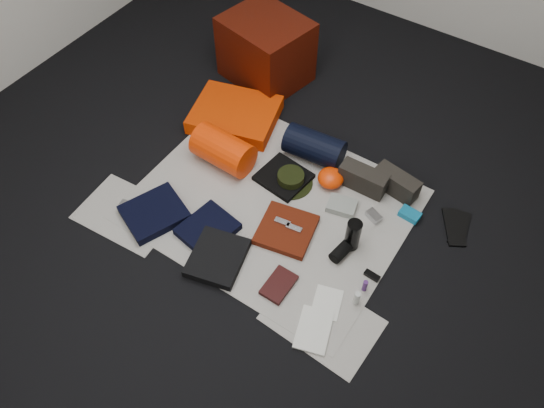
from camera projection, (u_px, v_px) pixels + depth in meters
The scene contains 37 objects.
floor at pixel (272, 205), 3.29m from camera, with size 4.50×4.50×0.02m, color black.
newspaper_mat at pixel (272, 204), 3.28m from camera, with size 1.60×1.30×0.01m, color beige.
newspaper_sheet_front_left at pixel (127, 214), 3.24m from camera, with size 0.58×0.40×0.00m, color beige.
newspaper_sheet_front_right at pixel (322, 320), 2.81m from camera, with size 0.58×0.40×0.00m, color beige.
red_cabinet at pixel (266, 50), 3.83m from camera, with size 0.57×0.48×0.48m, color #480F05.
sleeping_pad at pixel (235, 115), 3.68m from camera, with size 0.57×0.47×0.10m, color #E83802.
stuff_sack at pixel (223, 150), 3.39m from camera, with size 0.23×0.23×0.39m, color #F73504.
sack_strap_left at pixel (211, 144), 3.43m from camera, with size 0.22×0.22×0.03m, color black.
sack_strap_right at pixel (236, 157), 3.37m from camera, with size 0.22×0.22×0.03m, color black.
navy_duffel at pixel (314, 146), 3.43m from camera, with size 0.20×0.20×0.38m, color black.
boonie_brim at pixel (291, 182), 3.37m from camera, with size 0.29×0.29×0.01m, color black.
boonie_crown at pixel (291, 178), 3.34m from camera, with size 0.17×0.17×0.07m, color black.
hiking_boot_left at pixel (363, 179), 3.30m from camera, with size 0.30×0.11×0.15m, color #28241F.
hiking_boot_right at pixel (396, 183), 3.28m from camera, with size 0.29×0.11×0.14m, color #28241F.
flip_flop_left at pixel (454, 227), 3.17m from camera, with size 0.10×0.27×0.02m, color black.
flip_flop_right at pixel (459, 228), 3.17m from camera, with size 0.10×0.26×0.01m, color black.
trousers_navy_a at pixel (154, 213), 3.20m from camera, with size 0.31×0.35×0.05m, color black.
trousers_navy_b at pixel (208, 229), 3.13m from camera, with size 0.27×0.31×0.05m, color black.
trousers_charcoal at pixel (217, 258), 3.01m from camera, with size 0.29×0.33×0.05m, color black.
black_tshirt at pixel (284, 177), 3.39m from camera, with size 0.30×0.28×0.03m, color black.
red_shirt at pixel (286, 230), 3.13m from camera, with size 0.32×0.32×0.04m, color #561809.
orange_stuff_sack at pixel (331, 178), 3.33m from camera, with size 0.17×0.17×0.11m, color #F73504.
first_aid_pouch at pixel (342, 206), 3.24m from camera, with size 0.17×0.13×0.04m, color gray.
water_bottle at pixel (353, 235), 3.01m from camera, with size 0.09×0.09×0.22m, color black.
speaker at pixel (344, 249), 3.04m from camera, with size 0.07×0.07×0.19m, color black.
compact_camera at pixel (374, 216), 3.20m from camera, with size 0.10×0.06×0.04m, color #B1B1B6.
cyan_case at pixel (410, 214), 3.20m from camera, with size 0.12×0.08×0.04m, color #0F6E99.
toiletry_purple at pixel (365, 286), 2.89m from camera, with size 0.03×0.03×0.08m, color #481F65.
toiletry_clear at pixel (357, 298), 2.83m from camera, with size 0.03×0.03×0.10m, color #B6BBB6.
paperback_book at pixel (279, 285), 2.92m from camera, with size 0.13×0.21×0.03m, color black.
map_booklet at pixel (314, 330), 2.77m from camera, with size 0.17×0.25×0.01m, color white.
map_printout at pixel (327, 303), 2.87m from camera, with size 0.15×0.19×0.01m, color white.
sunglasses at pixel (372, 276), 2.96m from camera, with size 0.09×0.04×0.02m, color black.
key_cluster at pixel (125, 206), 3.26m from camera, with size 0.08×0.08×0.01m, color #B1B1B6.
tape_roll at pixel (289, 172), 3.37m from camera, with size 0.05×0.05×0.04m, color silver.
energy_bar_a at pixel (282, 222), 3.13m from camera, with size 0.10×0.04×0.01m, color #B1B1B6.
energy_bar_b at pixel (294, 228), 3.11m from camera, with size 0.10×0.04×0.01m, color #B1B1B6.
Camera 1 is at (1.09, -1.65, 2.62)m, focal length 35.00 mm.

